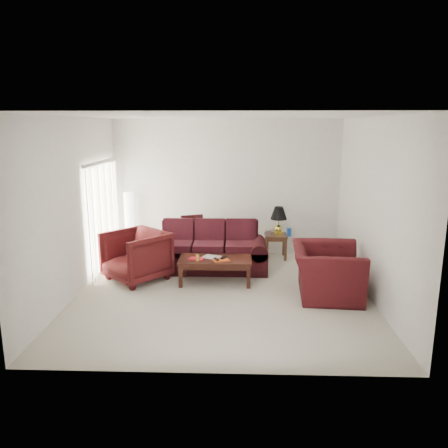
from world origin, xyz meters
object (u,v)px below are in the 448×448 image
at_px(floor_lamp, 129,224).
at_px(armchair_right, 326,271).
at_px(armchair_left, 136,256).
at_px(end_table, 276,246).
at_px(coffee_table, 215,270).
at_px(sofa, 209,247).

bearing_deg(floor_lamp, armchair_right, -29.26).
bearing_deg(floor_lamp, armchair_left, -72.21).
distance_m(end_table, coffee_table, 2.02).
distance_m(floor_lamp, coffee_table, 2.63).
relative_size(sofa, coffee_table, 1.74).
relative_size(armchair_right, coffee_table, 0.98).
distance_m(sofa, coffee_table, 0.79).
bearing_deg(coffee_table, floor_lamp, 150.85).
distance_m(floor_lamp, armchair_right, 4.50).
distance_m(sofa, end_table, 1.66).
height_order(floor_lamp, armchair_left, floor_lamp).
bearing_deg(armchair_left, armchair_right, 31.20).
relative_size(sofa, armchair_right, 1.76).
bearing_deg(end_table, armchair_left, -151.18).
bearing_deg(armchair_right, sofa, 62.84).
distance_m(end_table, armchair_left, 3.12).
xyz_separation_m(sofa, end_table, (1.40, 0.86, -0.21)).
distance_m(sofa, armchair_right, 2.46).
distance_m(armchair_left, coffee_table, 1.51).
bearing_deg(armchair_left, end_table, 70.65).
height_order(floor_lamp, armchair_right, floor_lamp).
relative_size(armchair_left, armchair_right, 0.79).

